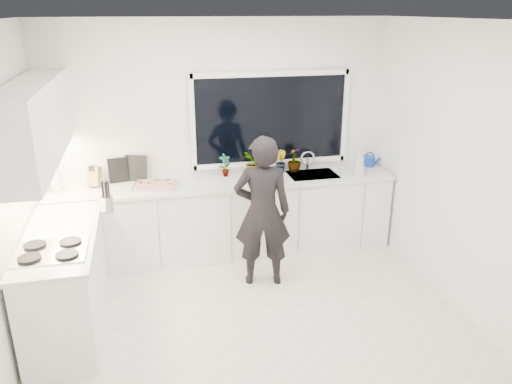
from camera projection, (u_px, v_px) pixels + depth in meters
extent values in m
cube|color=beige|center=(254.00, 322.00, 4.73)|extent=(4.00, 3.50, 0.02)
cube|color=white|center=(221.00, 138.00, 5.87)|extent=(4.00, 0.02, 2.70)
cube|color=white|center=(462.00, 171.00, 4.68)|extent=(0.02, 3.50, 2.70)
cube|color=white|center=(253.00, 18.00, 3.79)|extent=(4.00, 3.50, 0.02)
cube|color=black|center=(271.00, 119.00, 5.89)|extent=(1.80, 0.02, 1.00)
cube|color=white|center=(227.00, 219.00, 5.90)|extent=(3.92, 0.58, 0.88)
cube|color=white|center=(67.00, 282.00, 4.54)|extent=(0.58, 1.60, 0.88)
cube|color=silver|center=(226.00, 183.00, 5.73)|extent=(3.94, 0.62, 0.04)
cube|color=silver|center=(60.00, 236.00, 4.38)|extent=(0.62, 1.60, 0.04)
cube|color=white|center=(36.00, 122.00, 4.35)|extent=(0.34, 2.10, 0.70)
cube|color=silver|center=(312.00, 178.00, 5.97)|extent=(0.58, 0.42, 0.14)
cylinder|color=silver|center=(308.00, 161.00, 6.10)|extent=(0.03, 0.03, 0.22)
cube|color=black|center=(51.00, 251.00, 4.04)|extent=(0.56, 0.48, 0.03)
imported|color=black|center=(262.00, 212.00, 5.14)|extent=(0.65, 0.48, 1.62)
cube|color=silver|center=(156.00, 186.00, 5.53)|extent=(0.53, 0.44, 0.03)
cube|color=red|center=(155.00, 184.00, 5.52)|extent=(0.49, 0.39, 0.01)
cylinder|color=#1236AD|center=(369.00, 161.00, 6.25)|extent=(0.18, 0.18, 0.13)
cylinder|color=white|center=(55.00, 179.00, 5.39)|extent=(0.14, 0.14, 0.26)
cube|color=#9C6649|center=(94.00, 177.00, 5.51)|extent=(0.16, 0.14, 0.22)
cylinder|color=#AAAAAF|center=(107.00, 204.00, 4.84)|extent=(0.17, 0.17, 0.16)
cube|color=black|center=(118.00, 170.00, 5.65)|extent=(0.22, 0.06, 0.28)
cube|color=black|center=(136.00, 168.00, 5.69)|extent=(0.24, 0.10, 0.30)
imported|color=#26662D|center=(225.00, 165.00, 5.83)|extent=(0.17, 0.14, 0.27)
imported|color=#26662D|center=(253.00, 163.00, 5.91)|extent=(0.24, 0.27, 0.28)
imported|color=#26662D|center=(280.00, 162.00, 5.98)|extent=(0.15, 0.17, 0.27)
imported|color=#26662D|center=(294.00, 160.00, 6.01)|extent=(0.23, 0.23, 0.29)
imported|color=#D8BF66|center=(359.00, 163.00, 5.87)|extent=(0.12, 0.12, 0.31)
imported|color=#D8BF66|center=(359.00, 167.00, 5.89)|extent=(0.12, 0.12, 0.21)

